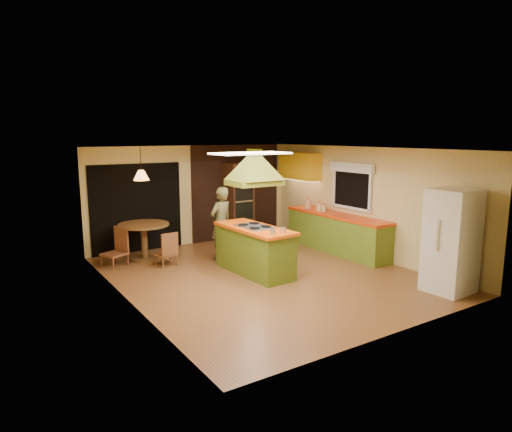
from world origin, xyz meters
TOP-DOWN VIEW (x-y plane):
  - ground at (0.00, 0.00)m, footprint 6.50×6.50m
  - room_walls at (0.00, 0.00)m, footprint 5.50×6.50m
  - ceiling_plane at (0.00, 0.00)m, footprint 6.50×6.50m
  - brick_panel at (1.25, 3.23)m, footprint 2.64×0.03m
  - nook_opening at (-1.50, 3.23)m, footprint 2.20×0.03m
  - right_counter at (2.45, 0.60)m, footprint 0.62×3.05m
  - upper_cabinets at (2.57, 2.20)m, footprint 0.34×1.40m
  - window_right at (2.70, 0.40)m, footprint 0.12×1.35m
  - fluor_panel at (-1.10, -1.20)m, footprint 1.20×0.60m
  - kitchen_island at (-0.10, 0.23)m, footprint 0.86×1.95m
  - range_hood at (-0.10, 0.23)m, footprint 0.98×0.71m
  - man at (-0.15, 1.54)m, footprint 0.68×0.54m
  - refrigerator at (2.22, -2.58)m, footprint 0.79×0.75m
  - wall_oven at (1.13, 2.95)m, footprint 0.71×0.64m
  - dining_table at (-1.64, 2.39)m, footprint 1.11×1.11m
  - chair_left at (-2.34, 2.29)m, footprint 0.59×0.59m
  - chair_near at (-1.39, 1.74)m, footprint 0.44×0.44m
  - pendant_lamp at (-1.64, 2.39)m, footprint 0.42×0.42m
  - canister_large at (2.40, 1.60)m, footprint 0.20×0.20m
  - canister_medium at (2.40, 1.17)m, footprint 0.16×0.16m
  - canister_small at (2.40, 1.01)m, footprint 0.15×0.15m

SIDE VIEW (x-z plane):
  - ground at x=0.00m, z-range 0.00..0.00m
  - chair_near at x=-1.39m, z-range 0.00..0.73m
  - chair_left at x=-2.34m, z-range 0.00..0.82m
  - right_counter at x=2.45m, z-range 0.00..0.92m
  - kitchen_island at x=-0.10m, z-range 0.00..0.97m
  - dining_table at x=-1.64m, z-range 0.17..1.00m
  - man at x=-0.15m, z-range 0.00..1.63m
  - refrigerator at x=2.22m, z-range 0.00..1.85m
  - canister_small at x=2.40m, z-range 0.92..1.09m
  - canister_medium at x=2.40m, z-range 0.92..1.12m
  - wall_oven at x=1.13m, z-range 0.00..2.05m
  - canister_large at x=2.40m, z-range 0.92..1.14m
  - nook_opening at x=-1.50m, z-range 0.00..2.10m
  - room_walls at x=0.00m, z-range -2.00..4.50m
  - brick_panel at x=1.25m, z-range 0.00..2.50m
  - window_right at x=2.70m, z-range 1.24..2.30m
  - pendant_lamp at x=-1.64m, z-range 1.79..2.01m
  - upper_cabinets at x=2.57m, z-range 1.60..2.30m
  - range_hood at x=-0.10m, z-range 1.86..2.65m
  - fluor_panel at x=-1.10m, z-range 2.47..2.50m
  - ceiling_plane at x=0.00m, z-range 2.50..2.50m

